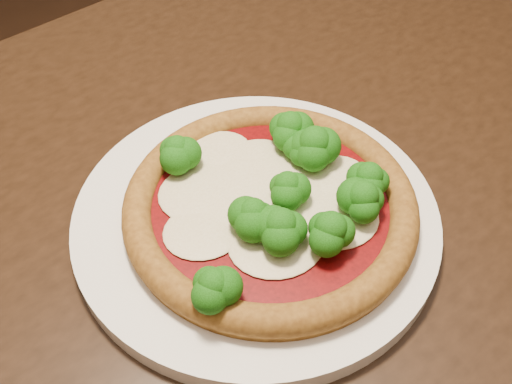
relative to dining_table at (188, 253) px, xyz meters
name	(u,v)px	position (x,y,z in m)	size (l,w,h in m)	color
dining_table	(188,253)	(0.00, 0.00, 0.00)	(1.33, 1.10, 0.75)	black
plate	(256,215)	(0.06, -0.07, 0.12)	(0.32, 0.32, 0.02)	white
pizza	(274,201)	(0.07, -0.08, 0.15)	(0.26, 0.26, 0.06)	brown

